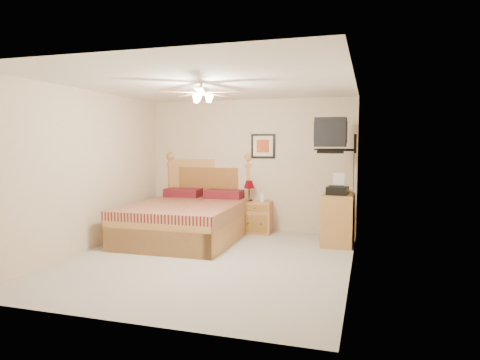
{
  "coord_description": "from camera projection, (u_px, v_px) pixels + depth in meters",
  "views": [
    {
      "loc": [
        2.2,
        -5.65,
        1.68
      ],
      "look_at": [
        0.22,
        0.9,
        1.09
      ],
      "focal_mm": 32.0,
      "sensor_mm": 36.0,
      "label": 1
    }
  ],
  "objects": [
    {
      "name": "floor",
      "position": [
        208.0,
        260.0,
        6.16
      ],
      "size": [
        4.5,
        4.5,
        0.0
      ],
      "primitive_type": "plane",
      "color": "#A49E94",
      "rests_on": "ground"
    },
    {
      "name": "ceiling",
      "position": [
        206.0,
        84.0,
        5.95
      ],
      "size": [
        4.0,
        4.5,
        0.04
      ],
      "primitive_type": "cube",
      "color": "white",
      "rests_on": "ground"
    },
    {
      "name": "wall_back",
      "position": [
        250.0,
        165.0,
        8.2
      ],
      "size": [
        4.0,
        0.04,
        2.5
      ],
      "primitive_type": "cube",
      "color": "beige",
      "rests_on": "ground"
    },
    {
      "name": "wall_front",
      "position": [
        118.0,
        190.0,
        3.91
      ],
      "size": [
        4.0,
        0.04,
        2.5
      ],
      "primitive_type": "cube",
      "color": "beige",
      "rests_on": "ground"
    },
    {
      "name": "wall_left",
      "position": [
        87.0,
        171.0,
        6.63
      ],
      "size": [
        0.04,
        4.5,
        2.5
      ],
      "primitive_type": "cube",
      "color": "beige",
      "rests_on": "ground"
    },
    {
      "name": "wall_right",
      "position": [
        353.0,
        177.0,
        5.48
      ],
      "size": [
        0.04,
        4.5,
        2.5
      ],
      "primitive_type": "cube",
      "color": "beige",
      "rests_on": "ground"
    },
    {
      "name": "bed",
      "position": [
        186.0,
        196.0,
        7.41
      ],
      "size": [
        1.81,
        2.36,
        1.51
      ],
      "primitive_type": null,
      "rotation": [
        0.0,
        0.0,
        0.02
      ],
      "color": "#B97B4E",
      "rests_on": "ground"
    },
    {
      "name": "nightstand",
      "position": [
        257.0,
        217.0,
        7.99
      ],
      "size": [
        0.57,
        0.44,
        0.59
      ],
      "primitive_type": "cube",
      "rotation": [
        0.0,
        0.0,
        0.07
      ],
      "color": "#A8663E",
      "rests_on": "ground"
    },
    {
      "name": "table_lamp",
      "position": [
        249.0,
        191.0,
        8.03
      ],
      "size": [
        0.21,
        0.21,
        0.39
      ],
      "primitive_type": null,
      "rotation": [
        0.0,
        0.0,
        -0.02
      ],
      "color": "#62020E",
      "rests_on": "nightstand"
    },
    {
      "name": "lotion_bottle",
      "position": [
        262.0,
        196.0,
        7.9
      ],
      "size": [
        0.11,
        0.11,
        0.21
      ],
      "primitive_type": "imported",
      "rotation": [
        0.0,
        0.0,
        -0.38
      ],
      "color": "white",
      "rests_on": "nightstand"
    },
    {
      "name": "framed_picture",
      "position": [
        263.0,
        146.0,
        8.07
      ],
      "size": [
        0.46,
        0.04,
        0.46
      ],
      "primitive_type": "cube",
      "color": "black",
      "rests_on": "wall_back"
    },
    {
      "name": "dresser",
      "position": [
        338.0,
        219.0,
        7.04
      ],
      "size": [
        0.51,
        0.73,
        0.85
      ],
      "primitive_type": "cube",
      "rotation": [
        0.0,
        0.0,
        -0.02
      ],
      "color": "#9E6031",
      "rests_on": "ground"
    },
    {
      "name": "fax_machine",
      "position": [
        338.0,
        184.0,
        6.9
      ],
      "size": [
        0.36,
        0.37,
        0.34
      ],
      "primitive_type": null,
      "rotation": [
        0.0,
        0.0,
        -0.1
      ],
      "color": "black",
      "rests_on": "dresser"
    },
    {
      "name": "magazine_lower",
      "position": [
        338.0,
        192.0,
        7.22
      ],
      "size": [
        0.24,
        0.31,
        0.03
      ],
      "primitive_type": "imported",
      "rotation": [
        0.0,
        0.0,
        0.09
      ],
      "color": "#B0A58E",
      "rests_on": "dresser"
    },
    {
      "name": "magazine_upper",
      "position": [
        338.0,
        190.0,
        7.22
      ],
      "size": [
        0.28,
        0.32,
        0.02
      ],
      "primitive_type": "imported",
      "rotation": [
        0.0,
        0.0,
        0.44
      ],
      "color": "tan",
      "rests_on": "magazine_lower"
    },
    {
      "name": "wall_tv",
      "position": [
        340.0,
        135.0,
        6.78
      ],
      "size": [
        0.56,
        0.46,
        0.58
      ],
      "primitive_type": null,
      "color": "black",
      "rests_on": "wall_right"
    },
    {
      "name": "ceiling_fan",
      "position": [
        201.0,
        93.0,
        5.77
      ],
      "size": [
        1.14,
        1.14,
        0.28
      ],
      "primitive_type": null,
      "color": "silver",
      "rests_on": "ceiling"
    }
  ]
}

